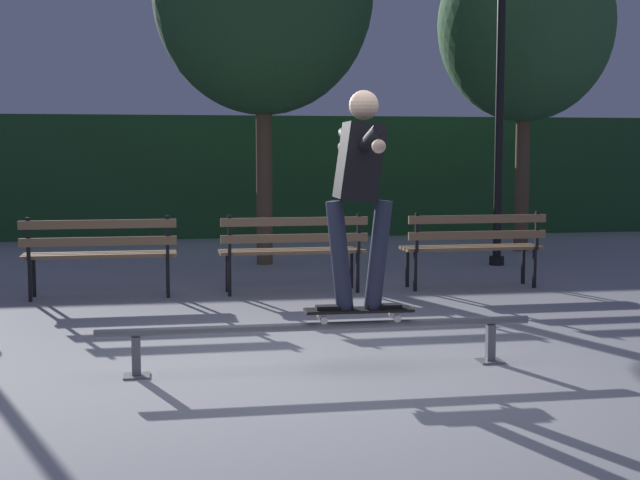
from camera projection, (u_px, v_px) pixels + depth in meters
The scene contains 10 objects.
ground_plane at pixel (321, 371), 6.41m from camera, with size 90.00×90.00×0.00m, color #99999E.
hedge_backdrop at pixel (223, 176), 16.55m from camera, with size 24.00×1.20×2.18m, color #234C28.
grind_rail at pixel (319, 332), 6.45m from camera, with size 3.14×0.18×0.34m.
skateboard at pixel (359, 311), 6.49m from camera, with size 0.79×0.22×0.09m.
skateboarder at pixel (360, 180), 6.39m from camera, with size 0.62×1.41×1.56m.
park_bench_leftmost at pixel (100, 248), 9.50m from camera, with size 1.60×0.43×0.88m.
park_bench_left_center at pixel (293, 245), 9.85m from camera, with size 1.60×0.43×0.88m.
park_bench_right_center at pixel (474, 241), 10.20m from camera, with size 1.60×0.43×0.88m.
tree_far_right at pixel (525, 25), 13.76m from camera, with size 2.67×2.67×4.94m.
lamp_post_right at pixel (500, 81), 12.10m from camera, with size 0.32×0.32×3.90m.
Camera 1 is at (-1.08, -6.19, 1.56)m, focal length 50.74 mm.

